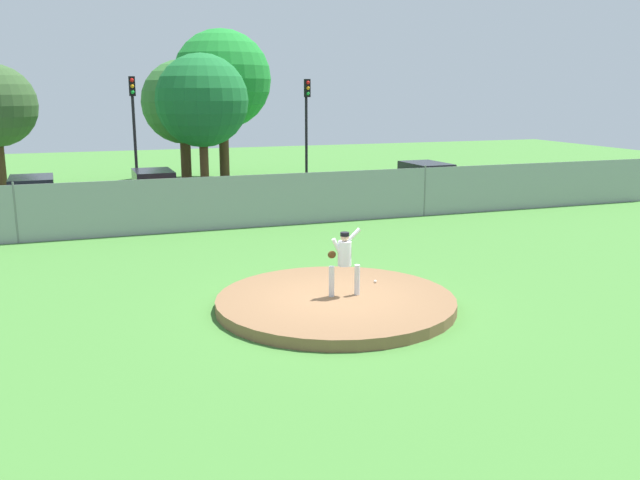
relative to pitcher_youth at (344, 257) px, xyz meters
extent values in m
plane|color=#427A33|center=(-0.22, 5.96, -1.21)|extent=(80.00, 80.00, 0.00)
cube|color=#2B2B2D|center=(-0.22, 14.46, -1.20)|extent=(44.00, 7.00, 0.01)
cylinder|color=brown|center=(-0.22, -0.04, -1.08)|extent=(5.66, 5.66, 0.26)
cylinder|color=silver|center=(-0.30, 0.03, -0.58)|extent=(0.13, 0.13, 0.74)
cylinder|color=silver|center=(0.32, -0.04, -0.58)|extent=(0.13, 0.13, 0.74)
cylinder|color=silver|center=(0.01, 0.00, 0.09)|extent=(0.32, 0.32, 0.59)
cylinder|color=silver|center=(0.19, 0.00, 0.47)|extent=(0.44, 0.14, 0.43)
cylinder|color=silver|center=(-0.17, 0.00, 0.24)|extent=(0.29, 0.12, 0.46)
ellipsoid|color=#4C2D14|center=(-0.29, 0.05, 0.07)|extent=(0.20, 0.12, 0.18)
sphere|color=tan|center=(0.01, 0.00, 0.48)|extent=(0.20, 0.20, 0.20)
cylinder|color=black|center=(0.01, 0.00, 0.55)|extent=(0.21, 0.21, 0.09)
sphere|color=white|center=(1.14, 0.74, -0.91)|extent=(0.07, 0.07, 0.07)
cube|color=gray|center=(-0.22, 9.96, -0.22)|extent=(38.31, 0.03, 1.98)
cylinder|color=slate|center=(-7.88, 9.96, -0.17)|extent=(0.07, 0.07, 2.08)
cylinder|color=slate|center=(7.44, 9.96, -0.17)|extent=(0.07, 0.07, 2.08)
cube|color=#A81919|center=(-2.89, 14.69, -0.50)|extent=(1.79, 4.33, 0.78)
cube|color=black|center=(-2.89, 14.69, 0.22)|extent=(1.62, 2.39, 0.65)
cylinder|color=black|center=(-2.91, 16.02, -0.89)|extent=(1.78, 0.68, 0.64)
cylinder|color=black|center=(-2.86, 13.36, -0.89)|extent=(1.78, 0.68, 0.64)
cube|color=tan|center=(9.99, 14.62, -0.56)|extent=(2.05, 4.82, 0.65)
cube|color=black|center=(9.99, 14.62, 0.09)|extent=(1.82, 2.68, 0.67)
cylinder|color=black|center=(9.93, 16.09, -0.89)|extent=(1.96, 0.71, 0.64)
cylinder|color=black|center=(10.04, 13.14, -0.89)|extent=(1.96, 0.71, 0.64)
cube|color=slate|center=(-7.65, 14.75, -0.52)|extent=(1.96, 4.53, 0.73)
cube|color=black|center=(-7.65, 14.75, 0.15)|extent=(1.74, 2.52, 0.62)
cylinder|color=black|center=(-7.70, 16.14, -0.89)|extent=(1.88, 0.71, 0.64)
cylinder|color=black|center=(-7.60, 13.37, -0.89)|extent=(1.88, 0.71, 0.64)
cone|color=orange|center=(3.78, 15.34, -0.93)|extent=(0.32, 0.32, 0.55)
cube|color=black|center=(3.78, 15.34, -1.19)|extent=(0.40, 0.40, 0.03)
cylinder|color=black|center=(-3.24, 18.92, 1.63)|extent=(0.14, 0.14, 5.68)
cube|color=black|center=(-3.24, 18.74, 4.02)|extent=(0.28, 0.24, 0.90)
sphere|color=red|center=(-3.24, 18.62, 4.29)|extent=(0.18, 0.18, 0.18)
sphere|color=orange|center=(-3.24, 18.62, 4.02)|extent=(0.18, 0.18, 0.18)
sphere|color=green|center=(-3.24, 18.62, 3.75)|extent=(0.18, 0.18, 0.18)
cylinder|color=black|center=(5.36, 19.07, 1.59)|extent=(0.14, 0.14, 5.60)
cube|color=black|center=(5.36, 18.89, 3.95)|extent=(0.28, 0.24, 0.90)
sphere|color=red|center=(5.36, 18.77, 4.22)|extent=(0.18, 0.18, 0.18)
sphere|color=orange|center=(5.36, 18.77, 3.95)|extent=(0.18, 0.18, 0.18)
sphere|color=green|center=(5.36, 18.77, 3.68)|extent=(0.18, 0.18, 0.18)
cylinder|color=#4C331E|center=(-9.57, 22.94, 0.24)|extent=(0.47, 0.47, 2.89)
cylinder|color=#4C331E|center=(-0.06, 24.71, 0.18)|extent=(0.59, 0.59, 2.77)
sphere|color=#367132|center=(-0.06, 24.71, 3.20)|extent=(4.69, 4.69, 4.69)
cylinder|color=#4C331E|center=(0.38, 21.16, 0.22)|extent=(0.46, 0.46, 2.85)
sphere|color=#1B6C30|center=(0.38, 21.16, 3.32)|extent=(4.80, 4.80, 4.80)
cylinder|color=#4C331E|center=(2.07, 24.19, 0.66)|extent=(0.56, 0.56, 3.73)
sphere|color=#1E842D|center=(2.07, 24.19, 4.46)|extent=(5.51, 5.51, 5.51)
camera|label=1|loc=(-5.61, -14.24, 3.82)|focal=37.71mm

